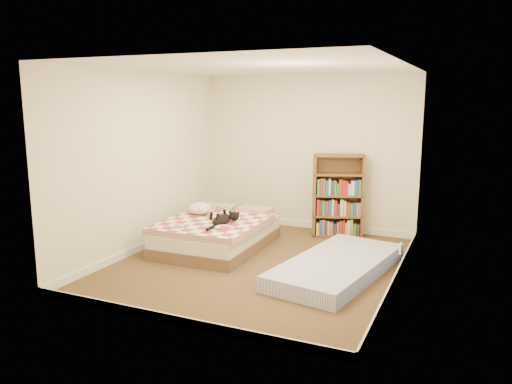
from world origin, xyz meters
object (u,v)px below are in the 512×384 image
at_px(bookshelf, 338,205).
at_px(white_dog, 200,208).
at_px(black_cat, 223,219).
at_px(floor_mattress, 337,266).
at_px(bed, 218,233).

relative_size(bookshelf, white_dog, 3.43).
xyz_separation_m(bookshelf, black_cat, (-1.17, -1.61, 0.01)).
distance_m(floor_mattress, black_cat, 1.68).
height_order(bookshelf, floor_mattress, bookshelf).
height_order(black_cat, white_dog, white_dog).
relative_size(bed, black_cat, 2.55).
relative_size(bed, bookshelf, 1.42).
bearing_deg(floor_mattress, black_cat, -173.39).
xyz_separation_m(bed, black_cat, (0.23, -0.28, 0.28)).
bearing_deg(bed, bookshelf, 42.38).
distance_m(bed, bookshelf, 1.95).
xyz_separation_m(black_cat, white_dog, (-0.60, 0.40, 0.02)).
height_order(bookshelf, black_cat, bookshelf).
xyz_separation_m(bookshelf, white_dog, (-1.77, -1.21, 0.03)).
distance_m(bed, white_dog, 0.49).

